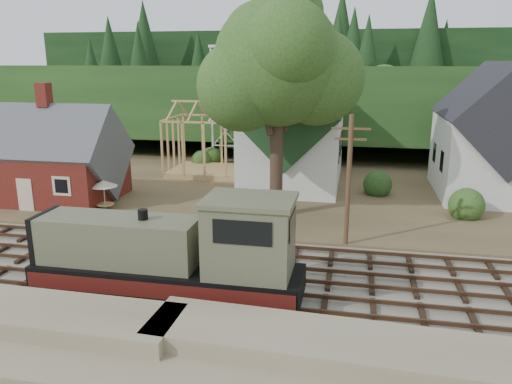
# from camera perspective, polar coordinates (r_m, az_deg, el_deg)

# --- Properties ---
(ground) EXTENTS (140.00, 140.00, 0.00)m
(ground) POSITION_cam_1_polar(r_m,az_deg,el_deg) (26.81, -5.47, -9.31)
(ground) COLOR #384C1E
(ground) RESTS_ON ground
(embankment) EXTENTS (64.00, 5.00, 1.60)m
(embankment) POSITION_cam_1_polar(r_m,az_deg,el_deg) (19.83, -12.92, -19.03)
(embankment) COLOR #7F7259
(embankment) RESTS_ON ground
(railroad_bed) EXTENTS (64.00, 11.00, 0.16)m
(railroad_bed) POSITION_cam_1_polar(r_m,az_deg,el_deg) (26.77, -5.47, -9.15)
(railroad_bed) COLOR #726B5B
(railroad_bed) RESTS_ON ground
(village_flat) EXTENTS (64.00, 26.00, 0.30)m
(village_flat) POSITION_cam_1_polar(r_m,az_deg,el_deg) (43.37, 1.35, 0.43)
(village_flat) COLOR brown
(village_flat) RESTS_ON ground
(hillside) EXTENTS (70.00, 28.96, 12.74)m
(hillside) POSITION_cam_1_polar(r_m,az_deg,el_deg) (66.68, 4.96, 5.33)
(hillside) COLOR #1E3F19
(hillside) RESTS_ON ground
(ridge) EXTENTS (80.00, 20.00, 12.00)m
(ridge) POSITION_cam_1_polar(r_m,az_deg,el_deg) (82.43, 6.24, 7.11)
(ridge) COLOR black
(ridge) RESTS_ON ground
(depot) EXTENTS (10.80, 7.41, 9.00)m
(depot) POSITION_cam_1_polar(r_m,az_deg,el_deg) (42.22, -22.37, 3.17)
(depot) COLOR #531B13
(depot) RESTS_ON village_flat
(church) EXTENTS (8.40, 15.17, 13.00)m
(church) POSITION_cam_1_polar(r_m,az_deg,el_deg) (43.75, 4.38, 7.23)
(church) COLOR silver
(church) RESTS_ON village_flat
(farmhouse) EXTENTS (8.40, 10.80, 10.60)m
(farmhouse) POSITION_cam_1_polar(r_m,az_deg,el_deg) (44.13, 25.43, 5.50)
(farmhouse) COLOR silver
(farmhouse) RESTS_ON village_flat
(timber_frame) EXTENTS (8.20, 6.20, 6.99)m
(timber_frame) POSITION_cam_1_polar(r_m,az_deg,el_deg) (47.89, -4.90, 5.56)
(timber_frame) COLOR tan
(timber_frame) RESTS_ON village_flat
(lattice_tower) EXTENTS (3.20, 3.20, 12.12)m
(lattice_tower) POSITION_cam_1_polar(r_m,az_deg,el_deg) (53.07, -3.22, 13.83)
(lattice_tower) COLOR silver
(lattice_tower) RESTS_ON village_flat
(big_tree) EXTENTS (10.90, 8.40, 14.70)m
(big_tree) POSITION_cam_1_polar(r_m,az_deg,el_deg) (33.85, 2.77, 13.60)
(big_tree) COLOR #38281E
(big_tree) RESTS_ON village_flat
(telegraph_pole_near) EXTENTS (2.20, 0.28, 8.00)m
(telegraph_pole_near) POSITION_cam_1_polar(r_m,az_deg,el_deg) (29.35, 10.54, 1.41)
(telegraph_pole_near) COLOR #4C331E
(telegraph_pole_near) RESTS_ON ground
(locomotive) EXTENTS (12.52, 3.13, 4.99)m
(locomotive) POSITION_cam_1_polar(r_m,az_deg,el_deg) (23.52, -9.12, -7.17)
(locomotive) COLOR black
(locomotive) RESTS_ON railroad_bed
(car_blue) EXTENTS (1.73, 3.82, 1.27)m
(car_blue) POSITION_cam_1_polar(r_m,az_deg,el_deg) (40.93, -17.22, 0.01)
(car_blue) COLOR #62A2D2
(car_blue) RESTS_ON village_flat
(patio_set) EXTENTS (1.99, 1.99, 2.21)m
(patio_set) POSITION_cam_1_polar(r_m,az_deg,el_deg) (37.87, -17.03, 0.81)
(patio_set) COLOR silver
(patio_set) RESTS_ON village_flat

